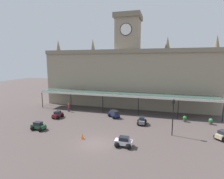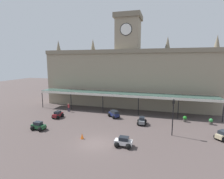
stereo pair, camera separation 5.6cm
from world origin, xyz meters
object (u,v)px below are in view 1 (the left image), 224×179
object	(u,v)px
car_white_sedan	(124,142)
pedestrian_crossing_forecourt	(69,107)
planter_by_canopy	(185,119)
car_maroon_sedan	(58,115)
car_green_sedan	(38,126)
car_grey_sedan	(142,121)
planter_forecourt_centre	(211,121)
car_beige_sedan	(223,136)
victorian_lamppost	(173,113)
traffic_cone	(82,136)
car_navy_estate	(114,114)

from	to	relation	value
car_white_sedan	pedestrian_crossing_forecourt	world-z (taller)	pedestrian_crossing_forecourt
pedestrian_crossing_forecourt	planter_by_canopy	size ratio (longest dim) A/B	1.74
car_maroon_sedan	car_green_sedan	world-z (taller)	same
car_maroon_sedan	car_grey_sedan	distance (m)	14.54
pedestrian_crossing_forecourt	planter_forecourt_centre	bearing A→B (deg)	-0.63
car_beige_sedan	planter_by_canopy	distance (m)	6.99
car_maroon_sedan	planter_forecourt_centre	xyz separation A→B (m)	(24.90, 3.65, -0.01)
pedestrian_crossing_forecourt	car_grey_sedan	bearing A→B (deg)	-12.14
car_grey_sedan	planter_forecourt_centre	size ratio (longest dim) A/B	2.20
planter_forecourt_centre	planter_by_canopy	xyz separation A→B (m)	(-3.76, 0.26, 0.00)
victorian_lamppost	car_beige_sedan	bearing A→B (deg)	4.21
car_maroon_sedan	planter_by_canopy	size ratio (longest dim) A/B	2.20
car_beige_sedan	car_white_sedan	xyz separation A→B (m)	(-11.67, -5.25, 0.00)
car_beige_sedan	car_white_sedan	size ratio (longest dim) A/B	1.08
traffic_cone	planter_forecourt_centre	world-z (taller)	planter_forecourt_centre
car_white_sedan	car_navy_estate	bearing A→B (deg)	111.16
car_beige_sedan	victorian_lamppost	size ratio (longest dim) A/B	0.45
car_green_sedan	pedestrian_crossing_forecourt	distance (m)	9.53
car_navy_estate	car_green_sedan	bearing A→B (deg)	-136.63
car_navy_estate	planter_forecourt_centre	world-z (taller)	car_navy_estate
traffic_cone	car_navy_estate	bearing A→B (deg)	80.46
car_beige_sedan	planter_forecourt_centre	xyz separation A→B (m)	(-0.07, 5.59, -0.01)
planter_forecourt_centre	planter_by_canopy	bearing A→B (deg)	176.05
car_green_sedan	car_white_sedan	xyz separation A→B (m)	(12.87, -1.61, 0.00)
car_green_sedan	car_navy_estate	xyz separation A→B (m)	(8.97, 8.48, 0.06)
car_grey_sedan	victorian_lamppost	bearing A→B (deg)	-36.18
car_beige_sedan	pedestrian_crossing_forecourt	xyz separation A→B (m)	(-25.05, 5.87, 0.41)
car_maroon_sedan	car_green_sedan	bearing A→B (deg)	-85.61
car_maroon_sedan	pedestrian_crossing_forecourt	size ratio (longest dim) A/B	1.26
victorian_lamppost	car_navy_estate	bearing A→B (deg)	150.82
car_white_sedan	planter_forecourt_centre	xyz separation A→B (m)	(11.60, 10.84, -0.01)
car_green_sedan	planter_by_canopy	size ratio (longest dim) A/B	2.19
pedestrian_crossing_forecourt	planter_by_canopy	world-z (taller)	pedestrian_crossing_forecourt
car_maroon_sedan	car_white_sedan	distance (m)	15.12
car_grey_sedan	car_green_sedan	bearing A→B (deg)	-155.68
car_green_sedan	planter_by_canopy	world-z (taller)	car_green_sedan
car_green_sedan	planter_forecourt_centre	world-z (taller)	car_green_sedan
car_navy_estate	traffic_cone	bearing A→B (deg)	-99.54
car_white_sedan	planter_by_canopy	bearing A→B (deg)	54.75
planter_by_canopy	car_green_sedan	bearing A→B (deg)	-155.38
car_maroon_sedan	victorian_lamppost	size ratio (longest dim) A/B	0.43
car_maroon_sedan	victorian_lamppost	bearing A→B (deg)	-7.23
victorian_lamppost	pedestrian_crossing_forecourt	bearing A→B (deg)	161.56
car_maroon_sedan	traffic_cone	distance (m)	10.23
car_white_sedan	planter_forecourt_centre	size ratio (longest dim) A/B	2.14
planter_by_canopy	traffic_cone	bearing A→B (deg)	-141.73
car_beige_sedan	planter_by_canopy	world-z (taller)	car_beige_sedan
car_grey_sedan	car_white_sedan	size ratio (longest dim) A/B	1.02
car_beige_sedan	victorian_lamppost	bearing A→B (deg)	-175.79
car_white_sedan	victorian_lamppost	distance (m)	7.78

